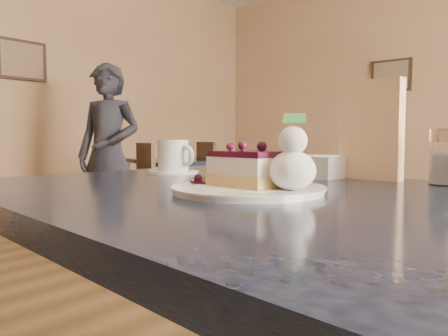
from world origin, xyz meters
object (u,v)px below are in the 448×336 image
Objects in this scene: dessert_plate at (248,190)px; coffee_set at (174,158)px; cheesecake_slice at (248,169)px; bg_table_far_left at (179,225)px; patron at (109,156)px; main_table at (267,234)px.

coffee_set is (-0.43, 0.22, 0.04)m from dessert_plate.
cheesecake_slice is 3.57m from bg_table_far_left.
coffee_set is at bearing 159.21° from cheesecake_slice.
patron reaches higher than cheesecake_slice.
patron is (-2.60, 1.56, -0.09)m from cheesecake_slice.
patron reaches higher than coffee_set.
main_table is at bearing 83.31° from dessert_plate.
main_table is 3.01m from patron.
cheesecake_slice is at bearing -90.00° from main_table.
main_table reaches higher than bg_table_far_left.
cheesecake_slice is 0.48m from coffee_set.
cheesecake_slice reaches higher than dessert_plate.
cheesecake_slice is (-0.01, -0.05, 0.13)m from main_table.
main_table is 3.51m from bg_table_far_left.
dessert_plate is 0.48m from coffee_set.
coffee_set is at bearing 152.52° from dessert_plate.
bg_table_far_left is (-2.57, 2.29, -0.67)m from main_table.
bg_table_far_left is (-2.57, 2.35, -0.76)m from dessert_plate.
cheesecake_slice is at bearing -21.58° from bg_table_far_left.
coffee_set is (-0.43, 0.22, -0.00)m from cheesecake_slice.
cheesecake_slice is (0.00, -0.00, 0.04)m from dessert_plate.
dessert_plate is 1.83× the size of coffee_set.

